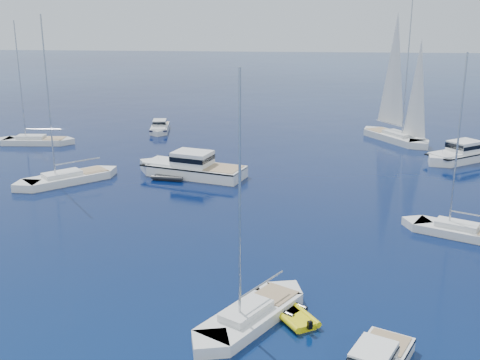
% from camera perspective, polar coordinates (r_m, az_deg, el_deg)
% --- Properties ---
extents(motor_cruiser_centre, '(13.10, 7.40, 3.29)m').
position_cam_1_polar(motor_cruiser_centre, '(61.53, -4.77, 0.42)').
color(motor_cruiser_centre, white).
rests_on(motor_cruiser_centre, ground).
extents(motor_cruiser_distant, '(10.84, 9.16, 2.88)m').
position_cam_1_polar(motor_cruiser_distant, '(71.82, 20.48, 1.77)').
color(motor_cruiser_distant, white).
rests_on(motor_cruiser_distant, ground).
extents(motor_cruiser_horizon, '(3.45, 8.02, 2.04)m').
position_cam_1_polar(motor_cruiser_horizon, '(83.65, -7.71, 4.66)').
color(motor_cruiser_horizon, silver).
rests_on(motor_cruiser_horizon, ground).
extents(sailboat_fore, '(7.48, 9.87, 14.70)m').
position_cam_1_polar(sailboat_fore, '(34.10, 1.01, -13.42)').
color(sailboat_fore, white).
rests_on(sailboat_fore, ground).
extents(sailboat_mid_r, '(9.80, 6.70, 14.29)m').
position_cam_1_polar(sailboat_mid_r, '(48.68, 20.47, -5.03)').
color(sailboat_mid_r, white).
rests_on(sailboat_mid_r, ground).
extents(sailboat_mid_l, '(10.31, 10.02, 16.78)m').
position_cam_1_polar(sailboat_mid_l, '(61.49, -16.25, -0.21)').
color(sailboat_mid_l, white).
rests_on(sailboat_mid_l, ground).
extents(sailboat_sails_r, '(9.33, 12.54, 18.59)m').
position_cam_1_polar(sailboat_sails_r, '(79.77, 14.64, 3.69)').
color(sailboat_sails_r, silver).
rests_on(sailboat_sails_r, ground).
extents(sailboat_far_l, '(10.86, 3.47, 15.73)m').
position_cam_1_polar(sailboat_far_l, '(79.75, -19.09, 3.31)').
color(sailboat_far_l, silver).
rests_on(sailboat_far_l, ground).
extents(tender_yellow, '(3.61, 4.15, 0.95)m').
position_cam_1_polar(tender_yellow, '(34.52, 5.01, -13.08)').
color(tender_yellow, yellow).
rests_on(tender_yellow, ground).
extents(tender_grey_near, '(3.76, 3.52, 0.95)m').
position_cam_1_polar(tender_grey_near, '(35.44, 3.68, -12.21)').
color(tender_grey_near, black).
rests_on(tender_grey_near, ground).
extents(tender_grey_far, '(3.66, 2.32, 0.95)m').
position_cam_1_polar(tender_grey_far, '(60.48, -6.84, 0.08)').
color(tender_grey_far, black).
rests_on(tender_grey_far, ground).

